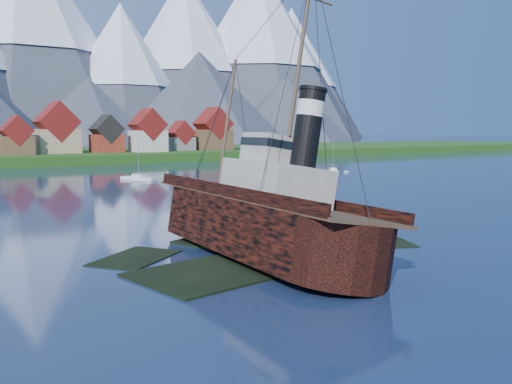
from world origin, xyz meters
TOP-DOWN VIEW (x-y plane):
  - ground at (0.00, 0.00)m, footprint 1400.00×1400.00m
  - shoal at (1.78, 2.15)m, footprint 31.71×21.24m
  - tugboat_wreck at (0.18, 2.62)m, footprint 7.81×33.65m
  - sailboat_d at (71.58, 69.11)m, footprint 5.50×7.06m
  - sailboat_e at (21.85, 77.56)m, footprint 5.79×8.97m

SIDE VIEW (x-z plane):
  - shoal at x=1.78m, z-range -0.92..0.22m
  - ground at x=0.00m, z-range 0.00..0.00m
  - sailboat_e at x=21.85m, z-range -4.92..5.37m
  - sailboat_d at x=71.58m, z-range -4.73..5.18m
  - tugboat_wreck at x=0.18m, z-range -10.00..16.67m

